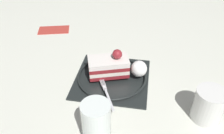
{
  "coord_description": "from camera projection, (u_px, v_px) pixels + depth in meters",
  "views": [
    {
      "loc": [
        -0.23,
        0.48,
        0.46
      ],
      "look_at": [
        -0.02,
        -0.02,
        0.05
      ],
      "focal_mm": 37.87,
      "sensor_mm": 36.0,
      "label": 1
    }
  ],
  "objects": [
    {
      "name": "ground_plane",
      "position": [
        102.0,
        82.0,
        0.7
      ],
      "size": [
        2.4,
        2.4,
        0.0
      ],
      "primitive_type": "plane",
      "color": "silver"
    },
    {
      "name": "fork",
      "position": [
        106.0,
        93.0,
        0.64
      ],
      "size": [
        0.09,
        0.11,
        0.0
      ],
      "color": "silver",
      "rests_on": "dessert_plate"
    },
    {
      "name": "cake_slice",
      "position": [
        109.0,
        66.0,
        0.69
      ],
      "size": [
        0.13,
        0.11,
        0.08
      ],
      "color": "maroon",
      "rests_on": "dessert_plate"
    },
    {
      "name": "drink_glass_far",
      "position": [
        96.0,
        125.0,
        0.51
      ],
      "size": [
        0.06,
        0.06,
        0.11
      ],
      "color": "white",
      "rests_on": "ground_plane"
    },
    {
      "name": "folded_napkin",
      "position": [
        54.0,
        30.0,
        0.96
      ],
      "size": [
        0.14,
        0.12,
        0.0
      ],
      "primitive_type": "cube",
      "rotation": [
        0.0,
        0.0,
        0.49
      ],
      "color": "#AB362D",
      "rests_on": "ground_plane"
    },
    {
      "name": "drink_glass_near",
      "position": [
        208.0,
        106.0,
        0.57
      ],
      "size": [
        0.07,
        0.07,
        0.09
      ],
      "color": "white",
      "rests_on": "ground_plane"
    },
    {
      "name": "dessert_plate",
      "position": [
        112.0,
        77.0,
        0.71
      ],
      "size": [
        0.26,
        0.26,
        0.02
      ],
      "color": "black",
      "rests_on": "ground_plane"
    },
    {
      "name": "whipped_cream_dollop",
      "position": [
        139.0,
        69.0,
        0.69
      ],
      "size": [
        0.05,
        0.05,
        0.05
      ],
      "primitive_type": "ellipsoid",
      "color": "white",
      "rests_on": "dessert_plate"
    }
  ]
}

